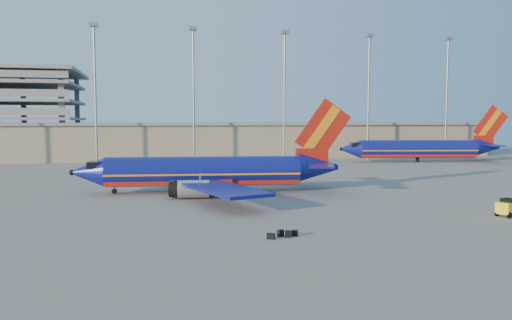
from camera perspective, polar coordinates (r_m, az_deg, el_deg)
The scene contains 7 objects.
ground at distance 63.44m, azimuth 1.18°, elevation -3.66°, with size 220.00×220.00×0.00m, color slate.
terminal_building at distance 121.68m, azimuth -0.53°, elevation 2.33°, with size 122.00×16.00×8.50m.
light_mast_row at distance 109.18m, azimuth -1.85°, elevation 9.02°, with size 101.60×1.60×28.65m.
aircraft_main at distance 62.98m, azimuth -5.23°, elevation -1.41°, with size 35.13×33.65×11.91m.
aircraft_second at distance 114.57m, azimuth 18.43°, elevation 1.22°, with size 36.58×14.81×12.48m.
baggage_tug at distance 53.10m, azimuth 26.91°, elevation -4.82°, with size 2.68×2.14×1.68m.
luggage_pile at distance 39.21m, azimuth 3.12°, elevation -8.46°, with size 2.68×1.25×0.53m.
Camera 1 is at (-14.49, -61.09, 9.09)m, focal length 35.00 mm.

